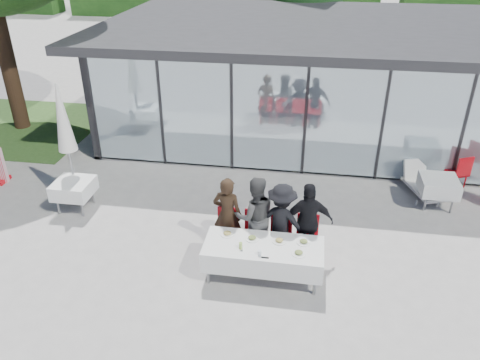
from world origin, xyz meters
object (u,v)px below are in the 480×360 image
(diner_b, at_px, (255,216))
(folded_eyeglasses, at_px, (265,258))
(diner_chair_a, at_px, (227,228))
(diner_a, at_px, (227,215))
(diner_chair_d, at_px, (307,235))
(dining_table, at_px, (263,254))
(diner_d, at_px, (308,222))
(lounger, at_px, (421,183))
(plate_extra, at_px, (299,253))
(market_umbrella, at_px, (64,126))
(diner_chair_c, at_px, (281,233))
(plate_a, at_px, (227,234))
(plate_d, at_px, (304,242))
(diner_chair_b, at_px, (255,231))
(diner_c, at_px, (281,221))
(plate_b, at_px, (252,238))
(plate_c, at_px, (279,241))
(spare_table_left, at_px, (74,188))
(juice_bottle, at_px, (241,246))
(spare_table_right, at_px, (439,186))
(spare_chair_b, at_px, (460,171))

(diner_b, height_order, folded_eyeglasses, diner_b)
(diner_chair_a, xyz_separation_m, folded_eyeglasses, (0.90, -1.12, 0.22))
(diner_a, distance_m, diner_chair_d, 1.66)
(dining_table, distance_m, diner_d, 1.16)
(diner_a, height_order, lounger, diner_a)
(plate_extra, xyz_separation_m, market_umbrella, (-5.56, 2.31, 1.21))
(diner_chair_c, bearing_deg, folded_eyeglasses, -100.17)
(diner_b, distance_m, plate_a, 0.73)
(diner_chair_c, height_order, market_umbrella, market_umbrella)
(diner_chair_c, relative_size, plate_d, 3.75)
(diner_chair_d, height_order, plate_a, diner_chair_d)
(dining_table, distance_m, diner_chair_a, 1.12)
(diner_chair_a, bearing_deg, folded_eyeglasses, -51.27)
(diner_b, height_order, diner_chair_b, diner_b)
(diner_c, bearing_deg, plate_b, 64.18)
(diner_d, xyz_separation_m, plate_c, (-0.52, -0.62, -0.07))
(diner_b, height_order, diner_chair_d, diner_b)
(dining_table, relative_size, diner_a, 1.33)
(diner_chair_a, bearing_deg, diner_chair_d, 0.00)
(plate_c, xyz_separation_m, folded_eyeglasses, (-0.21, -0.53, -0.02))
(dining_table, relative_size, spare_table_left, 2.63)
(diner_chair_a, distance_m, plate_d, 1.69)
(plate_a, relative_size, juice_bottle, 1.87)
(diner_c, xyz_separation_m, plate_d, (0.47, -0.58, -0.04))
(diner_chair_c, xyz_separation_m, juice_bottle, (-0.68, -0.93, 0.28))
(juice_bottle, xyz_separation_m, lounger, (4.02, 4.11, -0.56))
(plate_c, height_order, market_umbrella, market_umbrella)
(diner_chair_d, xyz_separation_m, spare_table_left, (-5.53, 1.03, 0.02))
(diner_c, distance_m, plate_d, 0.75)
(diner_d, xyz_separation_m, spare_table_left, (-5.53, 1.00, -0.30))
(diner_c, relative_size, plate_c, 6.28)
(diner_c, bearing_deg, diner_chair_c, 103.67)
(diner_chair_b, distance_m, spare_table_left, 4.58)
(diner_a, bearing_deg, spare_table_left, -5.39)
(folded_eyeglasses, xyz_separation_m, spare_table_right, (3.78, 3.66, -0.20))
(folded_eyeglasses, bearing_deg, plate_extra, 19.11)
(diner_c, bearing_deg, plate_a, 42.18)
(spare_chair_b, bearing_deg, juice_bottle, -138.78)
(plate_d, bearing_deg, diner_b, 150.02)
(diner_chair_b, relative_size, spare_chair_b, 1.00)
(plate_c, distance_m, market_umbrella, 5.67)
(diner_chair_a, height_order, folded_eyeglasses, diner_chair_a)
(diner_b, relative_size, plate_c, 6.71)
(spare_chair_b, bearing_deg, diner_chair_b, -144.64)
(plate_c, bearing_deg, market_umbrella, 159.02)
(diner_b, xyz_separation_m, plate_a, (-0.47, -0.55, -0.10))
(diner_d, height_order, market_umbrella, market_umbrella)
(plate_c, relative_size, juice_bottle, 1.87)
(diner_d, distance_m, plate_c, 0.81)
(diner_chair_a, height_order, diner_c, diner_c)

